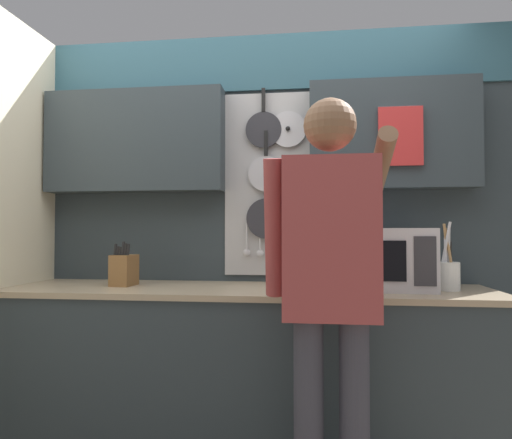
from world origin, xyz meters
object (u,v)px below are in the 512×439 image
at_px(microwave, 384,259).
at_px(person, 331,271).
at_px(utensil_crock, 448,273).
at_px(knife_block, 124,270).

relative_size(microwave, person, 0.27).
bearing_deg(utensil_crock, microwave, -179.84).
xyz_separation_m(microwave, person, (-0.30, -0.56, -0.02)).
height_order(microwave, utensil_crock, utensil_crock).
xyz_separation_m(microwave, utensil_crock, (0.32, 0.00, -0.07)).
relative_size(microwave, knife_block, 1.91).
bearing_deg(person, knife_block, 153.14).
bearing_deg(microwave, person, -117.73).
height_order(utensil_crock, person, person).
relative_size(utensil_crock, person, 0.20).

